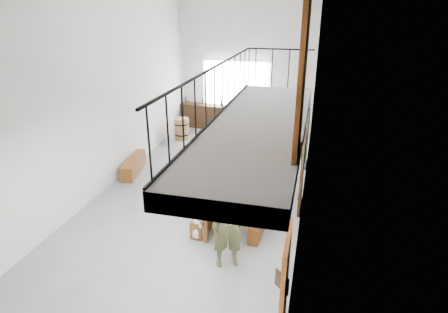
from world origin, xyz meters
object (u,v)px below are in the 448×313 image
(side_bench, at_px, (134,165))
(serving_counter, at_px, (203,116))
(bench_inner, at_px, (210,213))
(tasting_table, at_px, (236,198))
(bicycle_near, at_px, (255,123))
(host_standing, at_px, (228,225))
(oak_barrel, at_px, (182,129))

(side_bench, height_order, serving_counter, serving_counter)
(bench_inner, xyz_separation_m, side_bench, (-3.13, 2.16, 0.02))
(tasting_table, distance_m, bicycle_near, 6.75)
(serving_counter, bearing_deg, tasting_table, -61.20)
(tasting_table, bearing_deg, bench_inner, -174.22)
(side_bench, height_order, host_standing, host_standing)
(oak_barrel, xyz_separation_m, host_standing, (3.56, -7.00, 0.50))
(host_standing, bearing_deg, bench_inner, 93.75)
(bench_inner, distance_m, oak_barrel, 6.15)
(oak_barrel, xyz_separation_m, serving_counter, (0.37, 1.68, 0.08))
(side_bench, xyz_separation_m, bicycle_near, (3.06, 4.53, 0.25))
(serving_counter, relative_size, bicycle_near, 1.04)
(tasting_table, bearing_deg, serving_counter, 119.41)
(serving_counter, relative_size, host_standing, 1.04)
(host_standing, distance_m, bicycle_near, 8.25)
(bench_inner, relative_size, oak_barrel, 2.13)
(tasting_table, xyz_separation_m, bench_inner, (-0.64, 0.01, -0.50))
(serving_counter, height_order, bicycle_near, serving_counter)
(side_bench, bearing_deg, tasting_table, -29.92)
(tasting_table, bearing_deg, side_bench, 156.67)
(tasting_table, relative_size, serving_counter, 1.19)
(bench_inner, distance_m, host_standing, 1.84)
(tasting_table, height_order, oak_barrel, oak_barrel)
(side_bench, relative_size, bicycle_near, 0.90)
(tasting_table, bearing_deg, oak_barrel, 128.24)
(tasting_table, relative_size, side_bench, 1.38)
(oak_barrel, distance_m, bicycle_near, 2.94)
(bench_inner, bearing_deg, bicycle_near, 96.15)
(serving_counter, distance_m, host_standing, 9.25)
(side_bench, distance_m, bicycle_near, 5.48)
(oak_barrel, bearing_deg, side_bench, -96.48)
(side_bench, distance_m, serving_counter, 5.07)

